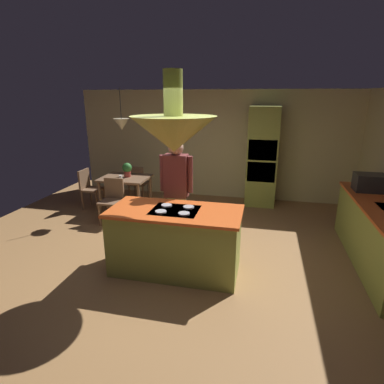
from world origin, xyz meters
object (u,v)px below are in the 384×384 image
Objects in this scene: oven_tower at (262,157)px; microwave_on_counter at (370,183)px; chair_facing_island at (112,197)px; potted_plant_on_table at (127,169)px; dining_table at (125,182)px; cup_on_table at (121,177)px; person_at_island at (176,187)px; kitchen_island at (176,240)px; chair_by_back_wall at (137,181)px; chair_at_corner at (89,186)px.

oven_tower is 2.41m from microwave_on_counter.
chair_facing_island is 2.90× the size of potted_plant_on_table.
potted_plant_on_table is (0.04, 0.66, 0.42)m from chair_facing_island.
dining_table is 1.14× the size of chair_facing_island.
chair_facing_island reaches higher than cup_on_table.
person_at_island is 5.91× the size of potted_plant_on_table.
person_at_island is 19.69× the size of cup_on_table.
oven_tower is 2.23× the size of dining_table.
chair_facing_island is 4.57m from microwave_on_counter.
chair_by_back_wall is at bearing 121.97° from kitchen_island.
cup_on_table is (-0.01, -0.20, 0.16)m from dining_table.
potted_plant_on_table is 4.54m from microwave_on_counter.
person_at_island is at bearing -163.98° from microwave_on_counter.
kitchen_island is 3.48m from oven_tower.
potted_plant_on_table is 0.27m from cup_on_table.
dining_table is 0.26m from cup_on_table.
oven_tower is 2.53× the size of chair_by_back_wall.
chair_at_corner is at bearing 166.93° from cup_on_table.
dining_table is (-2.80, -1.14, -0.45)m from oven_tower.
chair_by_back_wall is 2.90× the size of potted_plant_on_table.
potted_plant_on_table is at bearing 136.06° from person_at_island.
oven_tower is 3.89m from chair_at_corner.
microwave_on_counter is at bearing -4.05° from cup_on_table.
microwave_on_counter is (3.02, 0.87, 0.03)m from person_at_island.
chair_facing_island is at bearing -125.56° from chair_at_corner.
kitchen_island is 20.22× the size of cup_on_table.
oven_tower is at bearing 32.26° from chair_facing_island.
oven_tower is at bearing 63.22° from person_at_island.
person_at_island is 2.04× the size of chair_by_back_wall.
chair_at_corner is (-2.39, 1.39, -0.52)m from person_at_island.
person_at_island is at bearing -120.13° from chair_at_corner.
dining_table is 0.29m from potted_plant_on_table.
chair_at_corner reaches higher than dining_table.
oven_tower reaches higher than person_at_island.
oven_tower is 3.06m from dining_table.
potted_plant_on_table is 3.33× the size of cup_on_table.
kitchen_island is at bearing -52.18° from potted_plant_on_table.
cup_on_table is (-0.01, -0.83, 0.30)m from chair_by_back_wall.
cup_on_table is (-1.53, 1.19, -0.22)m from person_at_island.
microwave_on_counter is at bearing -43.76° from oven_tower.
chair_facing_island is (-1.52, 0.77, -0.52)m from person_at_island.
chair_by_back_wall is (0.00, 0.62, -0.14)m from dining_table.
person_at_island is at bearing -116.78° from oven_tower.
oven_tower is at bearing 71.27° from kitchen_island.
dining_table is 0.56× the size of person_at_island.
oven_tower is at bearing 22.21° from dining_table.
kitchen_island is 0.83× the size of oven_tower.
kitchen_island is at bearing -129.22° from chair_at_corner.
chair_by_back_wall is at bearing 127.08° from person_at_island.
kitchen_island is 2.09× the size of chair_facing_island.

